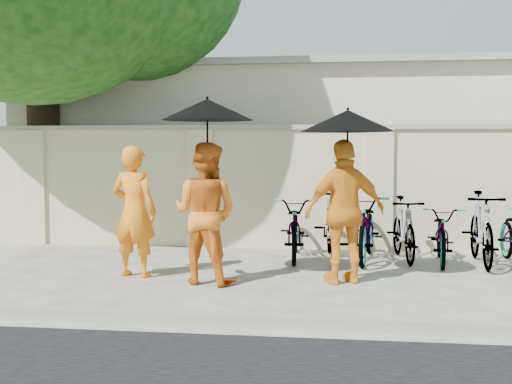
# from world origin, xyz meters

# --- Properties ---
(ground) EXTENTS (80.00, 80.00, 0.00)m
(ground) POSITION_xyz_m (0.00, 0.00, 0.00)
(ground) COLOR beige
(kerb) EXTENTS (40.00, 0.16, 0.12)m
(kerb) POSITION_xyz_m (0.00, -1.70, 0.06)
(kerb) COLOR gray
(kerb) RESTS_ON ground
(compound_wall) EXTENTS (20.00, 0.30, 2.00)m
(compound_wall) POSITION_xyz_m (1.00, 3.20, 1.00)
(compound_wall) COLOR #C7BC93
(compound_wall) RESTS_ON ground
(building_behind) EXTENTS (14.00, 6.00, 3.20)m
(building_behind) POSITION_xyz_m (2.00, 7.00, 1.60)
(building_behind) COLOR beige
(building_behind) RESTS_ON ground
(monk_left) EXTENTS (0.71, 0.54, 1.73)m
(monk_left) POSITION_xyz_m (-1.32, 0.47, 0.86)
(monk_left) COLOR orange
(monk_left) RESTS_ON ground
(monk_center) EXTENTS (1.01, 0.87, 1.77)m
(monk_center) POSITION_xyz_m (-0.31, 0.20, 0.88)
(monk_center) COLOR orange
(monk_center) RESTS_ON ground
(parasol_center) EXTENTS (1.13, 1.13, 1.30)m
(parasol_center) POSITION_xyz_m (-0.26, 0.12, 2.17)
(parasol_center) COLOR black
(parasol_center) RESTS_ON ground
(monk_right) EXTENTS (1.15, 0.83, 1.81)m
(monk_right) POSITION_xyz_m (1.42, 0.42, 0.90)
(monk_right) COLOR orange
(monk_right) RESTS_ON ground
(parasol_right) EXTENTS (1.16, 1.16, 1.14)m
(parasol_right) POSITION_xyz_m (1.44, 0.34, 2.03)
(parasol_right) COLOR black
(parasol_right) RESTS_ON ground
(bike_0) EXTENTS (0.74, 1.86, 0.96)m
(bike_0) POSITION_xyz_m (0.70, 2.10, 0.48)
(bike_0) COLOR #9396B0
(bike_0) RESTS_ON ground
(bike_1) EXTENTS (0.65, 1.90, 1.13)m
(bike_1) POSITION_xyz_m (1.23, 2.02, 0.56)
(bike_1) COLOR #9396B0
(bike_1) RESTS_ON ground
(bike_2) EXTENTS (0.89, 1.99, 1.01)m
(bike_2) POSITION_xyz_m (1.77, 2.07, 0.50)
(bike_2) COLOR #9396B0
(bike_2) RESTS_ON ground
(bike_3) EXTENTS (0.60, 1.64, 0.97)m
(bike_3) POSITION_xyz_m (2.31, 2.12, 0.48)
(bike_3) COLOR #9396B0
(bike_3) RESTS_ON ground
(bike_4) EXTENTS (0.73, 1.68, 0.86)m
(bike_4) POSITION_xyz_m (2.85, 1.96, 0.43)
(bike_4) COLOR #9396B0
(bike_4) RESTS_ON ground
(bike_5) EXTENTS (0.58, 1.80, 1.07)m
(bike_5) POSITION_xyz_m (3.39, 1.90, 0.53)
(bike_5) COLOR #9396B0
(bike_5) RESTS_ON ground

